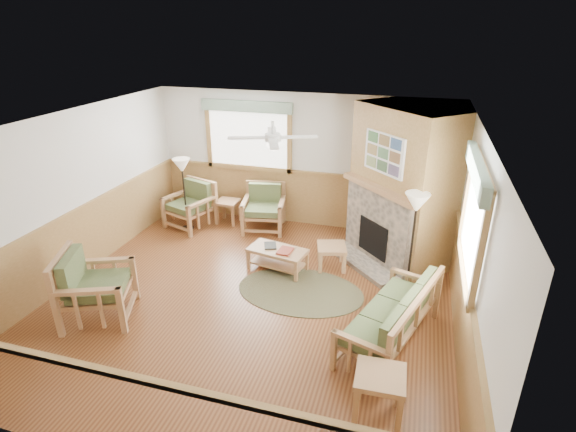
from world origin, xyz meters
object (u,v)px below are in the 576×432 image
(armchair_left, at_px, (96,286))
(floor_lamp_right, at_px, (412,242))
(armchair_back_right, at_px, (264,208))
(floor_lamp_left, at_px, (185,194))
(sofa, at_px, (390,315))
(end_table_sofa, at_px, (379,396))
(armchair_back_left, at_px, (189,205))
(footstool, at_px, (331,257))
(end_table_chairs, at_px, (228,212))
(coffee_table, at_px, (278,259))

(armchair_left, relative_size, floor_lamp_right, 0.63)
(armchair_left, height_order, floor_lamp_right, floor_lamp_right)
(armchair_back_right, bearing_deg, floor_lamp_left, -175.39)
(sofa, bearing_deg, floor_lamp_left, -101.42)
(end_table_sofa, bearing_deg, sofa, 89.46)
(armchair_back_left, distance_m, armchair_back_right, 1.54)
(floor_lamp_left, xyz_separation_m, floor_lamp_right, (4.46, -1.03, 0.06))
(footstool, distance_m, floor_lamp_right, 1.46)
(armchair_back_right, xyz_separation_m, floor_lamp_left, (-1.52, -0.42, 0.29))
(floor_lamp_right, bearing_deg, end_table_sofa, -94.06)
(end_table_sofa, bearing_deg, armchair_back_right, 123.23)
(sofa, relative_size, end_table_sofa, 3.15)
(end_table_chairs, distance_m, footstool, 2.76)
(armchair_back_left, xyz_separation_m, armchair_left, (0.23, -3.19, 0.05))
(armchair_back_left, distance_m, footstool, 3.28)
(sofa, distance_m, end_table_sofa, 1.30)
(end_table_sofa, bearing_deg, floor_lamp_left, 138.57)
(coffee_table, bearing_deg, end_table_chairs, 145.92)
(sofa, distance_m, floor_lamp_left, 4.95)
(armchair_back_right, relative_size, coffee_table, 0.93)
(end_table_chairs, relative_size, footstool, 1.03)
(armchair_left, distance_m, footstool, 3.74)
(end_table_chairs, relative_size, floor_lamp_right, 0.31)
(sofa, relative_size, armchair_back_left, 1.97)
(sofa, bearing_deg, armchair_back_left, -102.83)
(sofa, bearing_deg, end_table_chairs, -111.23)
(armchair_left, xyz_separation_m, end_table_chairs, (0.46, 3.57, -0.26))
(armchair_back_right, xyz_separation_m, footstool, (1.63, -1.16, -0.25))
(armchair_left, xyz_separation_m, coffee_table, (2.05, 1.98, -0.31))
(end_table_chairs, distance_m, floor_lamp_left, 1.00)
(footstool, relative_size, floor_lamp_left, 0.32)
(armchair_left, bearing_deg, end_table_chairs, -29.50)
(floor_lamp_left, bearing_deg, coffee_table, -25.13)
(armchair_back_right, xyz_separation_m, armchair_left, (-1.29, -3.48, 0.05))
(sofa, relative_size, end_table_chairs, 3.68)
(armchair_back_left, relative_size, coffee_table, 0.94)
(armchair_back_left, relative_size, floor_lamp_right, 0.57)
(armchair_back_left, bearing_deg, footstool, 3.50)
(armchair_back_left, relative_size, footstool, 1.93)
(armchair_back_left, bearing_deg, armchair_left, -66.91)
(armchair_back_right, distance_m, end_table_sofa, 5.00)
(armchair_left, height_order, end_table_sofa, armchair_left)
(coffee_table, distance_m, footstool, 0.93)
(sofa, bearing_deg, end_table_sofa, 18.01)
(end_table_chairs, height_order, end_table_sofa, end_table_sofa)
(coffee_table, bearing_deg, floor_lamp_left, 165.73)
(armchair_left, bearing_deg, end_table_sofa, -122.07)
(coffee_table, relative_size, footstool, 2.04)
(armchair_back_right, height_order, floor_lamp_right, floor_lamp_right)
(coffee_table, bearing_deg, armchair_back_right, 127.99)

